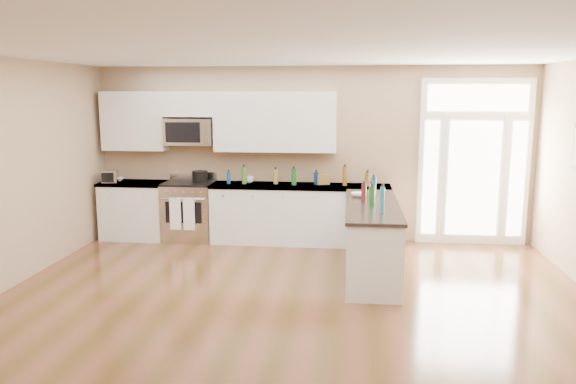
{
  "coord_description": "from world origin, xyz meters",
  "views": [
    {
      "loc": [
        0.62,
        -5.03,
        2.35
      ],
      "look_at": [
        -0.16,
        2.0,
        1.12
      ],
      "focal_mm": 35.0,
      "sensor_mm": 36.0,
      "label": 1
    }
  ],
  "objects_px": {
    "peninsula_cabinet": "(371,241)",
    "stockpot": "(200,176)",
    "kitchen_range": "(189,211)",
    "toaster_oven": "(110,177)"
  },
  "relations": [
    {
      "from": "peninsula_cabinet",
      "to": "stockpot",
      "type": "bearing_deg",
      "value": 150.84
    },
    {
      "from": "peninsula_cabinet",
      "to": "kitchen_range",
      "type": "xyz_separation_m",
      "value": [
        -2.89,
        1.45,
        0.04
      ]
    },
    {
      "from": "peninsula_cabinet",
      "to": "kitchen_range",
      "type": "bearing_deg",
      "value": 153.39
    },
    {
      "from": "peninsula_cabinet",
      "to": "kitchen_range",
      "type": "distance_m",
      "value": 3.23
    },
    {
      "from": "kitchen_range",
      "to": "toaster_oven",
      "type": "bearing_deg",
      "value": -174.28
    },
    {
      "from": "kitchen_range",
      "to": "stockpot",
      "type": "height_order",
      "value": "stockpot"
    },
    {
      "from": "peninsula_cabinet",
      "to": "kitchen_range",
      "type": "height_order",
      "value": "kitchen_range"
    },
    {
      "from": "peninsula_cabinet",
      "to": "toaster_oven",
      "type": "bearing_deg",
      "value": 162.34
    },
    {
      "from": "kitchen_range",
      "to": "toaster_oven",
      "type": "distance_m",
      "value": 1.39
    },
    {
      "from": "kitchen_range",
      "to": "peninsula_cabinet",
      "type": "bearing_deg",
      "value": -26.61
    }
  ]
}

